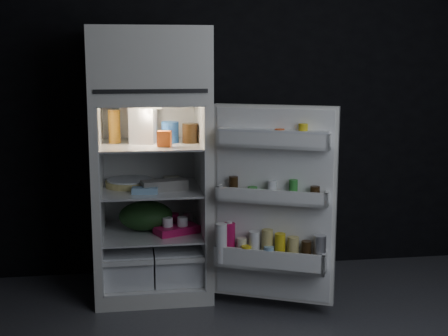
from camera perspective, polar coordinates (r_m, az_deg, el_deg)
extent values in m
cube|color=black|center=(4.64, 3.21, 7.13)|extent=(4.00, 0.00, 2.70)
cube|color=white|center=(4.42, -6.47, -10.38)|extent=(0.76, 0.70, 0.10)
cube|color=white|center=(4.24, -11.45, -2.24)|extent=(0.05, 0.70, 1.20)
cube|color=white|center=(4.26, -1.87, -1.97)|extent=(0.05, 0.70, 1.20)
cube|color=white|center=(4.55, -6.79, -1.25)|extent=(0.66, 0.05, 1.20)
cube|color=white|center=(4.14, -6.83, 6.43)|extent=(0.76, 0.70, 0.06)
cube|color=white|center=(4.14, -6.90, 9.75)|extent=(0.76, 0.70, 0.42)
cube|color=black|center=(3.79, -6.67, 6.99)|extent=(0.68, 0.01, 0.02)
cube|color=white|center=(4.21, -11.08, -2.30)|extent=(0.01, 0.65, 1.20)
cube|color=white|center=(4.23, -2.22, -2.06)|extent=(0.01, 0.65, 1.20)
cube|color=white|center=(4.12, -6.81, 5.93)|extent=(0.66, 0.65, 0.01)
cube|color=white|center=(4.37, -6.47, -9.83)|extent=(0.66, 0.65, 0.01)
cube|color=white|center=(4.15, -6.73, 2.13)|extent=(0.65, 0.63, 0.01)
cube|color=white|center=(4.20, -6.64, -1.92)|extent=(0.65, 0.63, 0.01)
cube|color=white|center=(4.28, -6.56, -5.85)|extent=(0.65, 0.63, 0.01)
cube|color=white|center=(4.35, -8.71, -8.37)|extent=(0.32, 0.59, 0.22)
cube|color=white|center=(4.36, -4.33, -8.23)|extent=(0.32, 0.59, 0.22)
cube|color=white|center=(4.02, -8.74, -8.62)|extent=(0.32, 0.02, 0.03)
cube|color=white|center=(4.03, -3.99, -8.47)|extent=(0.32, 0.02, 0.03)
cube|color=#FFE5B2|center=(4.07, -6.78, 5.59)|extent=(0.14, 0.14, 0.02)
cube|color=white|center=(3.85, 4.61, -3.31)|extent=(0.71, 0.37, 1.22)
cube|color=white|center=(3.82, 4.53, -3.41)|extent=(0.65, 0.31, 1.18)
cube|color=white|center=(3.71, 4.47, 2.00)|extent=(0.65, 0.37, 0.02)
cube|color=white|center=(3.68, 4.36, 2.51)|extent=(0.62, 0.31, 0.10)
cube|color=white|center=(3.65, 9.54, 2.35)|extent=(0.06, 0.09, 0.10)
cube|color=white|center=(3.79, -0.41, 2.78)|extent=(0.06, 0.09, 0.10)
cube|color=white|center=(3.77, 4.38, -3.05)|extent=(0.66, 0.38, 0.02)
cube|color=white|center=(3.73, 4.26, -2.68)|extent=(0.62, 0.31, 0.09)
cube|color=white|center=(3.71, 9.38, -2.85)|extent=(0.06, 0.10, 0.09)
cube|color=white|center=(3.85, -0.42, -2.24)|extent=(0.06, 0.10, 0.09)
cube|color=white|center=(3.87, 4.23, -8.97)|extent=(0.67, 0.42, 0.02)
cube|color=white|center=(3.79, 4.05, -8.49)|extent=(0.62, 0.31, 0.13)
cube|color=white|center=(3.80, 9.17, -8.59)|extent=(0.08, 0.14, 0.13)
cube|color=white|center=(3.93, -0.50, -7.79)|extent=(0.08, 0.14, 0.13)
cube|color=white|center=(3.70, 4.49, 3.41)|extent=(0.64, 0.36, 0.02)
cylinder|color=yellow|center=(3.67, 7.23, 3.03)|extent=(0.07, 0.07, 0.13)
cylinder|color=#E5591B|center=(3.70, 5.09, 2.85)|extent=(0.08, 0.08, 0.10)
cylinder|color=#1C4A98|center=(3.75, 1.79, 2.93)|extent=(0.08, 0.08, 0.09)
cylinder|color=black|center=(3.71, 8.32, -2.41)|extent=(0.07, 0.07, 0.10)
cylinder|color=#338C33|center=(3.73, 6.35, -2.05)|extent=(0.07, 0.07, 0.13)
cylinder|color=silver|center=(3.76, 4.40, -2.03)|extent=(0.07, 0.07, 0.12)
cylinder|color=#338C33|center=(3.79, 2.62, -2.26)|extent=(0.08, 0.08, 0.07)
cylinder|color=black|center=(3.81, 0.87, -1.73)|extent=(0.07, 0.07, 0.13)
cylinder|color=silver|center=(3.78, 8.74, -7.66)|extent=(0.10, 0.10, 0.21)
cylinder|color=black|center=(3.80, 7.52, -7.88)|extent=(0.08, 0.08, 0.17)
cylinder|color=tan|center=(3.81, 6.33, -7.66)|extent=(0.09, 0.09, 0.19)
cylinder|color=yellow|center=(3.82, 5.14, -7.46)|extent=(0.09, 0.09, 0.20)
cylinder|color=tan|center=(3.83, 3.96, -7.24)|extent=(0.09, 0.09, 0.22)
cylinder|color=white|center=(3.85, 2.79, -7.27)|extent=(0.09, 0.09, 0.20)
cylinder|color=beige|center=(3.88, 1.63, -7.52)|extent=(0.09, 0.09, 0.15)
cylinder|color=#B90F4A|center=(3.89, 0.49, -6.80)|extent=(0.10, 0.10, 0.24)
cylinder|color=#87B1D1|center=(3.81, 4.12, -8.11)|extent=(0.08, 0.08, 0.13)
cylinder|color=yellow|center=(3.84, 2.06, -7.99)|extent=(0.08, 0.08, 0.12)
cylinder|color=white|center=(3.86, -0.25, -6.89)|extent=(0.10, 0.10, 0.25)
cylinder|color=white|center=(3.85, 0.49, -5.09)|extent=(0.05, 0.05, 0.02)
cube|color=white|center=(4.17, -7.41, 3.89)|extent=(0.19, 0.19, 0.24)
cylinder|color=#1C4A98|center=(4.19, -4.95, 3.29)|extent=(0.13, 0.13, 0.14)
cylinder|color=black|center=(4.16, -3.11, 3.20)|extent=(0.11, 0.11, 0.13)
cylinder|color=#B5741C|center=(4.20, -9.99, 3.74)|extent=(0.10, 0.10, 0.22)
cube|color=#E5591B|center=(4.01, -5.48, 2.68)|extent=(0.10, 0.08, 0.10)
cube|color=gray|center=(4.11, -5.47, -1.58)|extent=(0.31, 0.17, 0.07)
cylinder|color=tan|center=(4.28, -8.60, -1.40)|extent=(0.41, 0.41, 0.04)
cube|color=#87B1D1|center=(4.04, -7.24, -2.04)|extent=(0.17, 0.10, 0.04)
cube|color=beige|center=(4.33, -4.80, -1.11)|extent=(0.11, 0.10, 0.05)
ellipsoid|color=#193815|center=(4.30, -7.16, -4.35)|extent=(0.38, 0.32, 0.20)
cube|color=#B90F4A|center=(4.21, -4.35, -5.64)|extent=(0.32, 0.25, 0.05)
cylinder|color=#B90F4A|center=(4.38, -4.64, -4.74)|extent=(0.09, 0.09, 0.09)
cylinder|color=silver|center=(4.41, -3.32, -4.61)|extent=(0.08, 0.08, 0.09)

